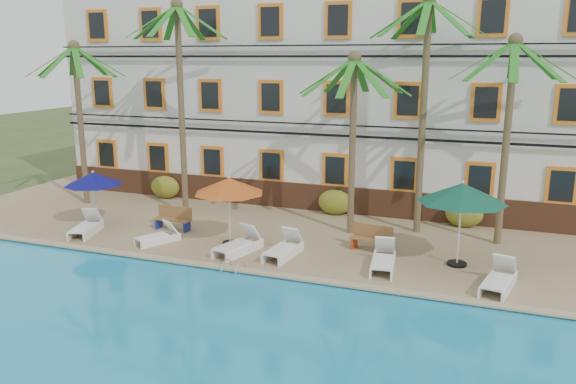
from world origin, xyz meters
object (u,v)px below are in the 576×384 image
at_px(lounger_f, 499,279).
at_px(umbrella_red, 229,186).
at_px(lounger_d, 284,248).
at_px(lounger_e, 383,260).
at_px(bench_right, 372,238).
at_px(pool_ladder, 233,271).
at_px(lounger_b, 158,236).
at_px(palm_c, 353,117).
at_px(umbrella_blue, 93,179).
at_px(palm_a, 78,100).
at_px(palm_d, 425,85).
at_px(bench_left, 174,218).
at_px(palm_b, 180,81).
at_px(palm_e, 509,112).
at_px(umbrella_green, 462,193).
at_px(lounger_c, 239,244).
at_px(lounger_a, 86,226).

bearing_deg(lounger_f, umbrella_red, 173.88).
height_order(lounger_d, lounger_e, lounger_e).
xyz_separation_m(bench_right, pool_ladder, (-3.81, -3.47, -0.47)).
relative_size(lounger_b, lounger_e, 0.83).
height_order(palm_c, umbrella_blue, palm_c).
bearing_deg(palm_a, palm_d, 2.88).
distance_m(umbrella_blue, bench_left, 3.59).
distance_m(palm_b, lounger_f, 14.71).
height_order(lounger_b, bench_right, bench_right).
bearing_deg(palm_e, umbrella_green, -113.79).
bearing_deg(palm_d, umbrella_green, -61.96).
xyz_separation_m(lounger_e, bench_left, (-8.68, 1.41, 0.16)).
bearing_deg(lounger_c, bench_right, 22.88).
bearing_deg(palm_c, lounger_b, -150.18).
distance_m(palm_b, bench_right, 10.45).
height_order(palm_e, bench_left, palm_e).
xyz_separation_m(palm_c, pool_ladder, (-2.56, -5.29, -4.52)).
bearing_deg(bench_right, umbrella_red, -167.78).
relative_size(palm_c, palm_d, 0.77).
xyz_separation_m(palm_e, lounger_b, (-11.84, -4.22, -4.60)).
bearing_deg(lounger_e, palm_e, 48.74).
bearing_deg(lounger_d, lounger_c, -172.83).
height_order(palm_b, palm_e, palm_b).
xyz_separation_m(palm_d, pool_ladder, (-5.01, -6.28, -5.70)).
bearing_deg(palm_d, lounger_d, -131.60).
xyz_separation_m(umbrella_red, bench_right, (5.05, 1.09, -1.73)).
bearing_deg(lounger_d, lounger_f, -3.71).
height_order(umbrella_green, bench_right, umbrella_green).
xyz_separation_m(palm_a, umbrella_blue, (2.89, -2.94, -2.85)).
bearing_deg(lounger_e, umbrella_red, 174.79).
relative_size(umbrella_green, lounger_b, 1.66).
bearing_deg(palm_b, palm_c, -2.23).
xyz_separation_m(umbrella_green, lounger_b, (-10.59, -1.38, -2.20)).
bearing_deg(umbrella_red, palm_a, 160.81).
bearing_deg(pool_ladder, palm_a, 151.71).
relative_size(palm_a, lounger_b, 4.32).
height_order(lounger_e, lounger_f, lounger_e).
xyz_separation_m(palm_a, palm_d, (15.26, 0.77, 0.89)).
bearing_deg(palm_a, bench_right, -8.27).
relative_size(palm_e, lounger_e, 3.63).
distance_m(umbrella_green, lounger_a, 14.07).
xyz_separation_m(palm_a, pool_ladder, (10.25, -5.52, -4.81)).
bearing_deg(lounger_f, lounger_a, 179.24).
height_order(palm_b, lounger_c, palm_b).
height_order(palm_d, umbrella_green, palm_d).
bearing_deg(umbrella_red, umbrella_green, 4.48).
xyz_separation_m(lounger_a, lounger_e, (11.58, 0.27, 0.01)).
distance_m(lounger_c, lounger_d, 1.63).
relative_size(palm_e, bench_left, 5.00).
relative_size(palm_a, umbrella_blue, 3.23).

